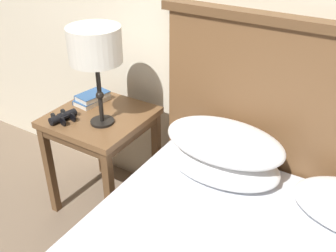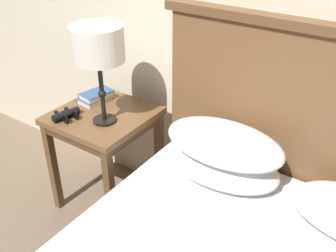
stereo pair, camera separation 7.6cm
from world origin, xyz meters
The scene contains 5 objects.
nightstand centered at (-0.49, 0.78, 0.55)m, with size 0.53×0.53×0.64m.
table_lamp centered at (-0.42, 0.71, 1.07)m, with size 0.27×0.27×0.53m.
book_on_nightstand centered at (-0.63, 0.87, 0.66)m, with size 0.14×0.21×0.03m.
book_stacked_on_top centered at (-0.62, 0.87, 0.69)m, with size 0.15×0.20×0.03m.
binoculars_pair centered at (-0.62, 0.62, 0.67)m, with size 0.15×0.16×0.05m.
Camera 2 is at (0.92, -0.64, 1.72)m, focal length 42.00 mm.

